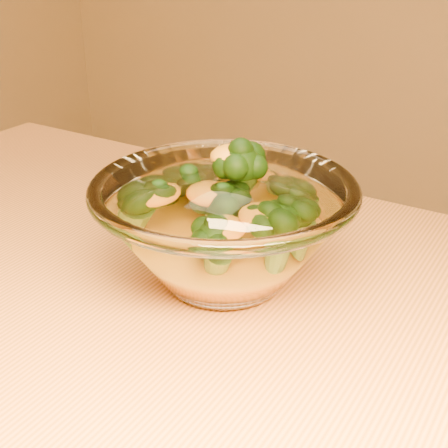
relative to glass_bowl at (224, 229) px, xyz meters
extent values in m
cube|color=#C6773B|center=(0.03, -0.13, -0.08)|extent=(1.20, 0.80, 0.04)
cylinder|color=brown|center=(-0.51, 0.21, -0.45)|extent=(0.06, 0.06, 0.71)
ellipsoid|color=white|center=(0.00, 0.00, -0.05)|extent=(0.11, 0.11, 0.02)
torus|color=white|center=(0.00, 0.00, 0.04)|extent=(0.25, 0.25, 0.01)
ellipsoid|color=#FFB215|center=(0.00, 0.00, -0.02)|extent=(0.14, 0.14, 0.04)
camera|label=1|loc=(0.27, -0.44, 0.26)|focal=50.00mm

